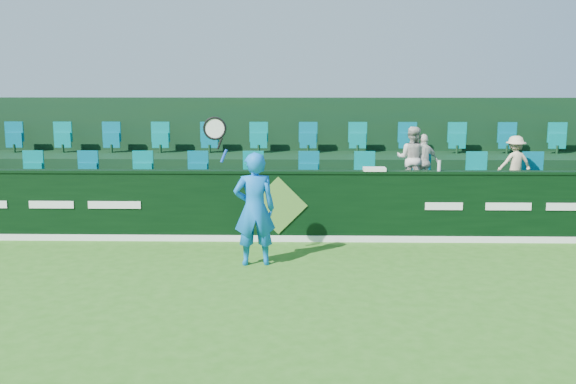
{
  "coord_description": "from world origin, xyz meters",
  "views": [
    {
      "loc": [
        0.43,
        -7.92,
        3.03
      ],
      "look_at": [
        0.21,
        2.8,
        1.15
      ],
      "focal_mm": 40.0,
      "sensor_mm": 36.0,
      "label": 1
    }
  ],
  "objects_px": {
    "spectator_middle": "(424,162)",
    "drinks_bottle": "(439,166)",
    "towel": "(374,169)",
    "spectator_left": "(412,158)",
    "tennis_player": "(254,208)",
    "spectator_right": "(515,163)"
  },
  "relations": [
    {
      "from": "spectator_left",
      "to": "spectator_right",
      "type": "distance_m",
      "value": 2.1
    },
    {
      "from": "spectator_middle",
      "to": "spectator_right",
      "type": "relative_size",
      "value": 1.03
    },
    {
      "from": "drinks_bottle",
      "to": "tennis_player",
      "type": "bearing_deg",
      "value": -154.16
    },
    {
      "from": "towel",
      "to": "drinks_bottle",
      "type": "bearing_deg",
      "value": 0.0
    },
    {
      "from": "spectator_middle",
      "to": "towel",
      "type": "bearing_deg",
      "value": 21.25
    },
    {
      "from": "spectator_right",
      "to": "spectator_left",
      "type": "bearing_deg",
      "value": -10.21
    },
    {
      "from": "towel",
      "to": "drinks_bottle",
      "type": "distance_m",
      "value": 1.21
    },
    {
      "from": "spectator_left",
      "to": "towel",
      "type": "distance_m",
      "value": 1.43
    },
    {
      "from": "spectator_left",
      "to": "drinks_bottle",
      "type": "relative_size",
      "value": 6.42
    },
    {
      "from": "spectator_left",
      "to": "towel",
      "type": "bearing_deg",
      "value": 71.86
    },
    {
      "from": "towel",
      "to": "drinks_bottle",
      "type": "height_order",
      "value": "drinks_bottle"
    },
    {
      "from": "spectator_left",
      "to": "spectator_right",
      "type": "xyz_separation_m",
      "value": [
        2.09,
        0.0,
        -0.09
      ]
    },
    {
      "from": "spectator_left",
      "to": "drinks_bottle",
      "type": "xyz_separation_m",
      "value": [
        0.32,
        -1.12,
        0.0
      ]
    },
    {
      "from": "tennis_player",
      "to": "spectator_middle",
      "type": "distance_m",
      "value": 4.29
    },
    {
      "from": "spectator_right",
      "to": "spectator_middle",
      "type": "bearing_deg",
      "value": -10.21
    },
    {
      "from": "tennis_player",
      "to": "drinks_bottle",
      "type": "bearing_deg",
      "value": 25.84
    },
    {
      "from": "spectator_left",
      "to": "towel",
      "type": "xyz_separation_m",
      "value": [
        -0.88,
        -1.12,
        -0.07
      ]
    },
    {
      "from": "spectator_middle",
      "to": "drinks_bottle",
      "type": "bearing_deg",
      "value": 70.39
    },
    {
      "from": "spectator_left",
      "to": "spectator_middle",
      "type": "bearing_deg",
      "value": -159.86
    },
    {
      "from": "spectator_middle",
      "to": "spectator_left",
      "type": "bearing_deg",
      "value": -23.58
    },
    {
      "from": "tennis_player",
      "to": "spectator_left",
      "type": "bearing_deg",
      "value": 42.16
    },
    {
      "from": "spectator_middle",
      "to": "towel",
      "type": "height_order",
      "value": "spectator_middle"
    }
  ]
}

